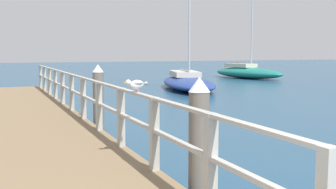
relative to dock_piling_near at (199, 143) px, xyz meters
name	(u,v)px	position (x,y,z in m)	size (l,w,h in m)	color
pier_deck	(22,125)	(-1.84, 6.52, -0.71)	(3.08, 19.96, 0.39)	#846B4C
pier_railing	(77,90)	(-0.38, 6.52, 0.15)	(0.12, 18.48, 1.08)	#B2ADA3
dock_piling_near	(199,143)	(0.00, 0.00, 0.00)	(0.29, 0.29, 1.79)	#6B6056
dock_piling_far	(98,98)	(0.00, 5.62, 0.00)	(0.29, 0.29, 1.79)	#6B6056
seagull_foreground	(136,84)	(-0.39, 1.44, 0.70)	(0.46, 0.25, 0.21)	white
boat_1	(187,82)	(7.61, 15.90, -0.50)	(4.58, 8.43, 9.16)	navy
boat_2	(247,72)	(15.98, 22.26, -0.41)	(3.73, 7.01, 9.45)	#197266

